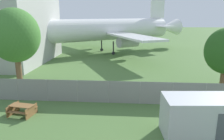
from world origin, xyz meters
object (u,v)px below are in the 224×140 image
(portable_cabin, at_px, (203,117))
(picnic_bench_near_cabin, at_px, (22,109))
(airplane, at_px, (102,30))
(tree_near_hangar, at_px, (15,36))

(portable_cabin, height_order, picnic_bench_near_cabin, portable_cabin)
(airplane, bearing_deg, tree_near_hangar, 41.46)
(airplane, height_order, picnic_bench_near_cabin, airplane)
(airplane, relative_size, picnic_bench_near_cabin, 17.09)
(picnic_bench_near_cabin, distance_m, tree_near_hangar, 7.43)
(tree_near_hangar, bearing_deg, picnic_bench_near_cabin, -62.52)
(portable_cabin, relative_size, tree_near_hangar, 0.63)
(picnic_bench_near_cabin, relative_size, tree_near_hangar, 0.25)
(portable_cabin, bearing_deg, airplane, 104.05)
(airplane, bearing_deg, picnic_bench_near_cabin, 50.00)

